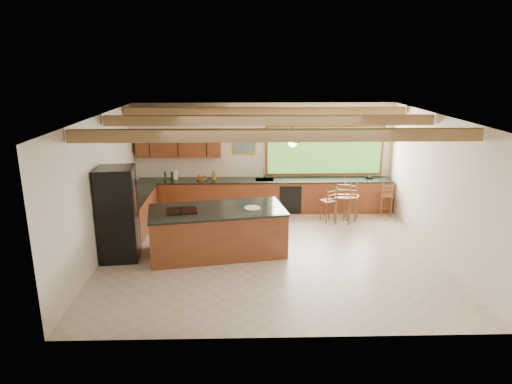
{
  "coord_description": "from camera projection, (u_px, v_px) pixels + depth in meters",
  "views": [
    {
      "loc": [
        -0.56,
        -9.34,
        4.07
      ],
      "look_at": [
        -0.29,
        0.8,
        1.17
      ],
      "focal_mm": 32.0,
      "sensor_mm": 36.0,
      "label": 1
    }
  ],
  "objects": [
    {
      "name": "bar_stool_a",
      "position": [
        328.0,
        202.0,
        11.88
      ],
      "size": [
        0.44,
        0.45,
        0.94
      ],
      "rotation": [
        0.0,
        0.0,
        0.41
      ],
      "color": "brown",
      "rests_on": "ground"
    },
    {
      "name": "room_shell",
      "position": [
        262.0,
        149.0,
        10.13
      ],
      "size": [
        7.27,
        6.54,
        3.02
      ],
      "color": "beige",
      "rests_on": "ground"
    },
    {
      "name": "bar_stool_b",
      "position": [
        352.0,
        198.0,
        11.99
      ],
      "size": [
        0.49,
        0.49,
        1.06
      ],
      "rotation": [
        0.0,
        0.0,
        -0.36
      ],
      "color": "brown",
      "rests_on": "ground"
    },
    {
      "name": "refrigerator",
      "position": [
        118.0,
        214.0,
        9.55
      ],
      "size": [
        0.85,
        0.83,
        2.0
      ],
      "rotation": [
        0.0,
        0.0,
        0.1
      ],
      "color": "black",
      "rests_on": "ground"
    },
    {
      "name": "ground",
      "position": [
        270.0,
        252.0,
        10.11
      ],
      "size": [
        7.2,
        7.2,
        0.0
      ],
      "primitive_type": "plane",
      "color": "beige",
      "rests_on": "ground"
    },
    {
      "name": "bar_stool_c",
      "position": [
        343.0,
        198.0,
        11.72
      ],
      "size": [
        0.47,
        0.47,
        1.18
      ],
      "rotation": [
        0.0,
        0.0,
        -0.13
      ],
      "color": "brown",
      "rests_on": "ground"
    },
    {
      "name": "bar_stool_d",
      "position": [
        387.0,
        196.0,
        12.35
      ],
      "size": [
        0.38,
        0.38,
        0.96
      ],
      "rotation": [
        0.0,
        0.0,
        -0.11
      ],
      "color": "brown",
      "rests_on": "ground"
    },
    {
      "name": "island",
      "position": [
        217.0,
        231.0,
        9.97
      ],
      "size": [
        3.1,
        1.85,
        1.03
      ],
      "rotation": [
        0.0,
        0.0,
        0.17
      ],
      "color": "brown",
      "rests_on": "ground"
    },
    {
      "name": "counter_run",
      "position": [
        235.0,
        200.0,
        12.39
      ],
      "size": [
        7.12,
        3.1,
        1.22
      ],
      "color": "brown",
      "rests_on": "ground"
    }
  ]
}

